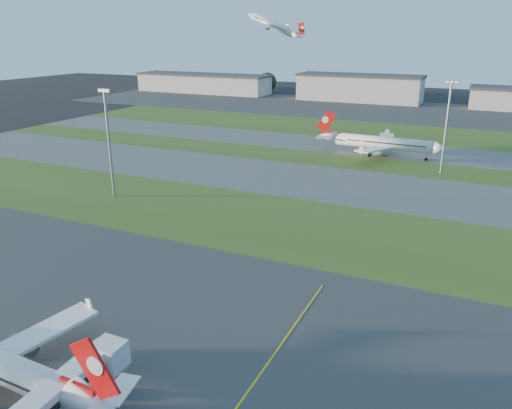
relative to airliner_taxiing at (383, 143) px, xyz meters
The scene contains 18 objects.
ground 122.16m from the airliner_taxiing, 87.89° to the right, with size 700.00×700.00×0.00m, color black.
apron_near 122.16m from the airliner_taxiing, 87.89° to the right, with size 300.00×70.00×0.01m, color #333335.
grass_strip_a 70.27m from the airliner_taxiing, 86.33° to the right, with size 300.00×34.00×0.01m, color #39541C.
taxiway_a 37.51m from the airliner_taxiing, 83.08° to the right, with size 300.00×32.00×0.01m, color #515154.
grass_strip_b 13.50m from the airliner_taxiing, 69.47° to the right, with size 300.00×18.00×0.01m, color #39541C.
taxiway_b 11.75m from the airliner_taxiing, 65.80° to the left, with size 300.00×26.00×0.01m, color #515154.
grass_strip_c 43.44m from the airliner_taxiing, 84.03° to the left, with size 300.00×40.00×0.01m, color #39541C.
apron_far 103.18m from the airliner_taxiing, 87.50° to the left, with size 400.00×80.00×0.01m, color #333335.
yellow_line 122.44m from the airliner_taxiing, 85.55° to the right, with size 0.25×60.00×0.02m, color gold.
airliner_taxiing is the anchor object (origin of this frame).
airliner_departing 119.47m from the airliner_taxiing, 131.49° to the left, with size 31.10×26.31×9.70m.
light_mast_west 86.96m from the airliner_taxiing, 125.81° to the right, with size 3.20×0.70×25.80m.
light_mast_centre 26.22m from the airliner_taxiing, 35.69° to the right, with size 3.20×0.70×25.80m.
hangar_far_west 197.14m from the airliner_taxiing, 137.57° to the left, with size 91.80×23.00×12.20m.
hangar_west 139.07m from the airliner_taxiing, 106.94° to the left, with size 71.40×23.00×15.20m.
tree_far_west 236.08m from the airliner_taxiing, 141.80° to the left, with size 11.00×11.00×12.00m.
tree_west 181.78m from the airliner_taxiing, 125.48° to the left, with size 12.10×12.10×13.20m.
tree_mid_west 144.84m from the airliner_taxiing, 96.15° to the left, with size 9.90×9.90×10.80m.
Camera 1 is at (25.03, -38.23, 37.87)m, focal length 35.00 mm.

